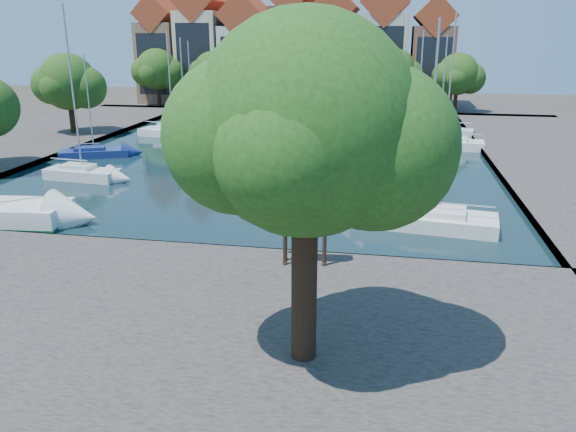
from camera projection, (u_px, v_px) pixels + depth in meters
name	position (u px, v px, depth m)	size (l,w,h in m)	color
ground	(181.00, 251.00, 27.84)	(160.00, 160.00, 0.00)	#38332B
water_basin	(276.00, 152.00, 50.26)	(38.00, 50.00, 0.08)	black
near_quay	(116.00, 313.00, 21.22)	(50.00, 14.00, 0.50)	#4D4943
far_quay	(320.00, 106.00, 80.10)	(60.00, 16.00, 0.50)	#4D4943
left_quay	(24.00, 141.00, 54.38)	(14.00, 52.00, 0.50)	#4D4943
right_quay	(575.00, 161.00, 46.00)	(14.00, 52.00, 0.50)	#4D4943
plane_tree	(310.00, 133.00, 15.74)	(8.32, 6.40, 10.62)	#332114
townhouse_west_end	(164.00, 53.00, 81.71)	(5.44, 9.18, 14.93)	brown
townhouse_west_mid	(203.00, 47.00, 80.43)	(5.94, 9.18, 16.79)	beige
townhouse_west_inner	(248.00, 53.00, 79.62)	(6.43, 9.18, 15.15)	beige
townhouse_center	(293.00, 46.00, 78.21)	(5.44, 9.18, 16.93)	brown
townhouse_east_inner	(335.00, 51.00, 77.40)	(5.94, 9.18, 15.79)	tan
townhouse_east_mid	(383.00, 49.00, 76.20)	(6.43, 9.18, 16.65)	beige
townhouse_east_end	(432.00, 57.00, 75.42)	(5.44, 9.18, 14.43)	brown
far_tree_far_west	(158.00, 71.00, 77.07)	(7.28, 5.60, 7.68)	#332114
far_tree_west	(214.00, 72.00, 75.77)	(6.76, 5.20, 7.36)	#332114
far_tree_mid_west	(272.00, 71.00, 74.36)	(7.80, 6.00, 8.00)	#332114
far_tree_mid_east	(332.00, 73.00, 73.07)	(7.02, 5.40, 7.52)	#332114
far_tree_east	(394.00, 73.00, 71.69)	(7.54, 5.80, 7.84)	#332114
far_tree_far_east	(458.00, 75.00, 70.41)	(6.76, 5.20, 7.36)	#332114
side_tree_left_far	(69.00, 84.00, 55.98)	(7.28, 5.60, 7.88)	#332114
giraffe_statue	(299.00, 205.00, 24.36)	(3.88, 0.88, 5.53)	#38281C
sailboat_left_a	(82.00, 171.00, 40.79)	(5.61, 2.43, 12.05)	silver
sailboat_left_b	(94.00, 151.00, 48.15)	(5.99, 4.12, 8.54)	navy
sailboat_left_c	(173.00, 131.00, 57.60)	(7.27, 3.59, 10.28)	white
sailboat_left_d	(185.00, 125.00, 60.90)	(6.83, 4.75, 9.69)	silver
sailboat_left_e	(192.00, 121.00, 64.18)	(5.73, 3.26, 9.32)	white
sailboat_right_a	(424.00, 216.00, 30.93)	(8.03, 3.70, 10.96)	white
sailboat_right_b	(415.00, 159.00, 45.13)	(6.24, 4.31, 10.35)	navy
sailboat_right_c	(445.00, 142.00, 51.65)	(7.06, 3.04, 11.92)	white
sailboat_right_d	(440.00, 130.00, 57.75)	(6.94, 3.38, 9.97)	silver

